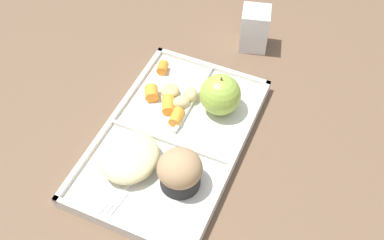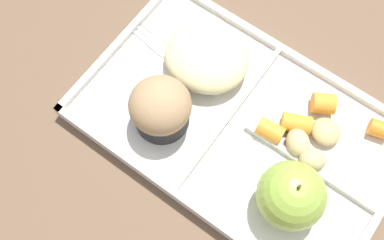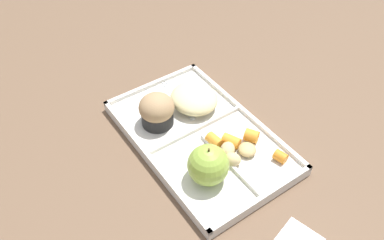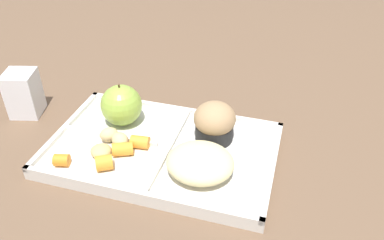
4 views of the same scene
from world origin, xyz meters
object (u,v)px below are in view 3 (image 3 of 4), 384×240
object	(u,v)px
lunch_tray	(200,137)
plastic_fork	(177,97)
green_apple	(208,165)
bran_muffin	(157,111)

from	to	relation	value
lunch_tray	plastic_fork	xyz separation A→B (m)	(0.13, -0.03, 0.01)
plastic_fork	green_apple	bearing A→B (deg)	160.84
bran_muffin	green_apple	bearing A→B (deg)	180.00
lunch_tray	bran_muffin	xyz separation A→B (m)	(0.08, 0.05, 0.04)
green_apple	bran_muffin	size ratio (longest dim) A/B	1.11
lunch_tray	plastic_fork	size ratio (longest dim) A/B	2.69
green_apple	plastic_fork	size ratio (longest dim) A/B	0.57
green_apple	bran_muffin	world-z (taller)	green_apple
green_apple	plastic_fork	bearing A→B (deg)	-19.16
lunch_tray	bran_muffin	world-z (taller)	bran_muffin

